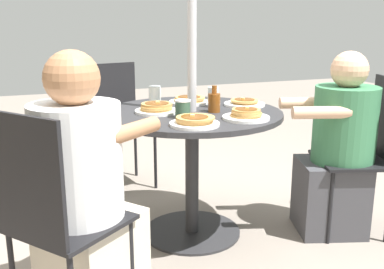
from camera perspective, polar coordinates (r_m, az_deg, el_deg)
The scene contains 17 objects.
ground_plane at distance 2.86m, azimuth 0.00°, elevation -12.32°, with size 12.00×12.00×0.00m, color gray.
patio_table at distance 2.64m, azimuth 0.00°, elevation -0.26°, with size 1.05×1.05×0.77m.
umbrella_pole at distance 2.56m, azimuth 0.00°, elevation 12.50°, with size 0.05×0.05×2.40m, color #ADADB2.
patio_chair_north at distance 1.89m, azimuth -17.32°, elevation -9.35°, with size 0.58×0.58×0.96m.
diner_north at distance 2.01m, azimuth -13.48°, elevation -8.05°, with size 0.58×0.60×1.17m.
patio_chair_east at distance 2.91m, azimuth 21.38°, elevation -1.43°, with size 0.52×0.52×0.96m.
diner_east at distance 2.85m, azimuth 18.00°, elevation -2.29°, with size 0.50×0.59×1.11m.
patio_chair_south at distance 3.57m, azimuth -9.26°, elevation 2.17°, with size 0.49×0.49×0.96m.
pancake_plate_a at distance 2.24m, azimuth 0.35°, elevation 1.67°, with size 0.25×0.25×0.06m.
pancake_plate_b at distance 2.85m, azimuth -0.35°, elevation 4.35°, with size 0.25×0.25×0.05m.
pancake_plate_c at distance 2.57m, azimuth -4.49°, elevation 3.32°, with size 0.25×0.25×0.07m.
pancake_plate_d at distance 2.79m, azimuth 6.69°, elevation 3.99°, with size 0.25×0.25×0.05m.
pancake_plate_e at distance 2.40m, azimuth 6.89°, elevation 2.47°, with size 0.25×0.25×0.07m.
syrup_bottle at distance 2.57m, azimuth 2.82°, elevation 4.17°, with size 0.09×0.07×0.15m.
coffee_cup at distance 2.41m, azimuth -1.19°, elevation 3.27°, with size 0.08×0.08×0.10m.
drinking_glass_a at distance 2.75m, azimuth -4.74°, elevation 4.87°, with size 0.07×0.07×0.12m, color silver.
drinking_glass_b at distance 2.72m, azimuth 2.71°, elevation 4.76°, with size 0.07×0.07×0.12m, color silver.
Camera 1 is at (-2.39, 0.91, 1.28)m, focal length 42.00 mm.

